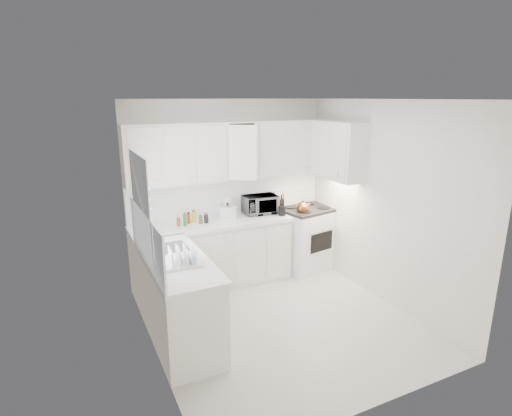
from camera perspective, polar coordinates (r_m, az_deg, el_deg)
floor at (r=5.15m, az=3.51°, el=-15.46°), size 3.20×3.20×0.00m
ceiling at (r=4.43m, az=4.07°, el=14.88°), size 3.20×3.20×0.00m
wall_back at (r=6.02m, az=-3.72°, el=2.49°), size 3.00×0.00×3.00m
wall_front at (r=3.41m, az=17.21°, el=-8.37°), size 3.00×0.00×3.00m
wall_left at (r=4.13m, az=-14.75°, el=-4.00°), size 0.00×3.20×3.20m
wall_right at (r=5.49m, az=17.54°, el=0.56°), size 0.00×3.20×3.20m
window_blinds at (r=4.39m, az=-15.61°, el=0.50°), size 0.06×0.96×1.06m
lower_cabinets_back at (r=5.87m, az=-6.02°, el=-6.59°), size 2.22×0.60×0.90m
lower_cabinets_left at (r=4.70m, az=-10.86°, el=-12.61°), size 0.60×1.60×0.90m
countertop_back at (r=5.70m, az=-6.12°, el=-2.19°), size 2.24×0.64×0.05m
countertop_left at (r=4.50m, az=-11.04°, el=-7.24°), size 0.64×1.62×0.05m
backsplash_back at (r=6.03m, az=-3.67°, el=1.77°), size 2.98×0.02×0.55m
backsplash_left at (r=4.34m, az=-15.07°, el=-4.12°), size 0.02×1.60×0.55m
upper_cabinets_back at (r=5.83m, az=-3.14°, el=4.08°), size 3.00×0.33×0.80m
upper_cabinets_right at (r=5.96m, az=11.17°, el=4.06°), size 0.33×0.90×0.80m
sink at (r=4.77m, az=-12.22°, el=-4.14°), size 0.42×0.38×0.30m
stove at (r=6.43m, az=7.03°, el=-3.01°), size 0.92×0.81×1.25m
tea_kettle at (r=6.09m, az=6.53°, el=0.14°), size 0.24×0.21×0.22m
frying_pan at (r=6.56m, az=7.70°, el=0.43°), size 0.36×0.49×0.04m
microwave at (r=6.05m, az=0.59°, el=0.78°), size 0.50×0.29×0.33m
rice_cooker at (r=5.77m, az=-3.97°, el=-0.43°), size 0.28×0.28×0.24m
paper_towel at (r=5.89m, az=-4.01°, el=0.03°), size 0.12×0.12×0.27m
utensil_crock at (r=5.94m, az=3.68°, el=0.49°), size 0.14×0.14×0.33m
dish_rack at (r=4.28m, az=-10.40°, el=-6.48°), size 0.42×0.33×0.22m
spice_left_0 at (r=5.67m, az=-10.96°, el=-1.55°), size 0.06×0.06×0.13m
spice_left_1 at (r=5.61m, az=-9.99°, el=-1.70°), size 0.06×0.06×0.13m
spice_left_2 at (r=5.71m, az=-9.51°, el=-1.37°), size 0.06×0.06×0.13m
spice_left_3 at (r=5.64m, az=-8.52°, el=-1.51°), size 0.06×0.06×0.13m
spice_left_4 at (r=5.75m, az=-8.08°, el=-1.19°), size 0.06×0.06×0.13m
spice_left_5 at (r=5.69m, az=-7.08°, el=-1.33°), size 0.06×0.06×0.13m
sauce_right_0 at (r=6.19m, az=1.79°, el=0.44°), size 0.06×0.06×0.19m
sauce_right_1 at (r=6.17m, az=2.50°, el=0.37°), size 0.06×0.06×0.19m
sauce_right_2 at (r=6.24m, az=2.68°, el=0.56°), size 0.06×0.06×0.19m
sauce_right_3 at (r=6.22m, az=3.39°, el=0.48°), size 0.06×0.06×0.19m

